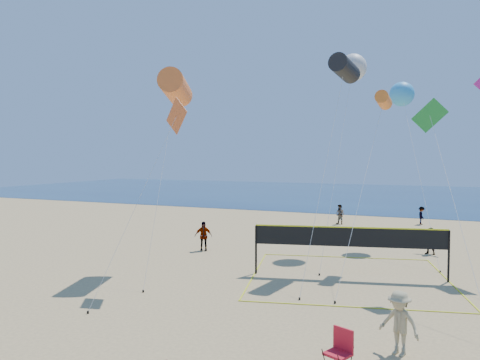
% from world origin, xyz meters
% --- Properties ---
extents(ocean, '(140.00, 50.00, 0.03)m').
position_xyz_m(ocean, '(0.00, 62.00, 0.01)').
color(ocean, '#10284F').
rests_on(ocean, ground).
extents(bystander_b, '(1.40, 1.12, 1.89)m').
position_xyz_m(bystander_b, '(3.13, 5.17, 0.95)').
color(bystander_b, tan).
rests_on(bystander_b, ground).
extents(far_person_0, '(1.13, 0.88, 1.79)m').
position_xyz_m(far_person_0, '(-9.19, 16.19, 0.90)').
color(far_person_0, gray).
rests_on(far_person_0, ground).
extents(far_person_1, '(1.53, 0.92, 1.57)m').
position_xyz_m(far_person_1, '(3.62, 20.64, 0.79)').
color(far_person_1, gray).
rests_on(far_person_1, ground).
extents(far_person_3, '(0.99, 0.88, 1.67)m').
position_xyz_m(far_person_3, '(-3.71, 30.51, 0.84)').
color(far_person_3, gray).
rests_on(far_person_3, ground).
extents(far_person_4, '(0.78, 1.09, 1.52)m').
position_xyz_m(far_person_4, '(2.63, 33.15, 0.76)').
color(far_person_4, gray).
rests_on(far_person_4, ground).
extents(camp_chair, '(0.80, 0.91, 1.28)m').
position_xyz_m(camp_chair, '(1.77, 3.43, 0.66)').
color(camp_chair, red).
rests_on(camp_chair, ground).
extents(volleyball_net, '(11.02, 10.91, 2.45)m').
position_xyz_m(volleyball_net, '(0.18, 13.33, 1.68)').
color(volleyball_net, black).
rests_on(volleyball_net, ground).
extents(kite_0, '(2.32, 6.33, 10.16)m').
position_xyz_m(kite_0, '(-8.53, 12.01, 9.31)').
color(kite_0, orange).
rests_on(kite_0, ground).
extents(kite_1, '(1.30, 7.97, 11.00)m').
position_xyz_m(kite_1, '(-0.60, 15.71, 10.34)').
color(kite_1, black).
rests_on(kite_1, ground).
extents(kite_2, '(1.25, 8.71, 9.22)m').
position_xyz_m(kite_2, '(1.24, 16.95, 8.75)').
color(kite_2, orange).
rests_on(kite_2, ground).
extents(kite_3, '(1.66, 5.36, 8.44)m').
position_xyz_m(kite_3, '(-6.89, 9.04, 7.22)').
color(kite_3, '#D55D28').
rests_on(kite_3, ground).
extents(kite_4, '(2.90, 6.47, 8.31)m').
position_xyz_m(kite_4, '(3.77, 12.52, 7.07)').
color(kite_4, '#208D33').
rests_on(kite_4, ground).
extents(kite_6, '(2.29, 9.08, 12.20)m').
position_xyz_m(kite_6, '(-1.12, 21.05, 11.33)').
color(kite_6, silver).
rests_on(kite_6, ground).
extents(kite_7, '(3.58, 8.51, 10.64)m').
position_xyz_m(kite_7, '(1.63, 23.56, 9.84)').
color(kite_7, '#339FE9').
rests_on(kite_7, ground).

